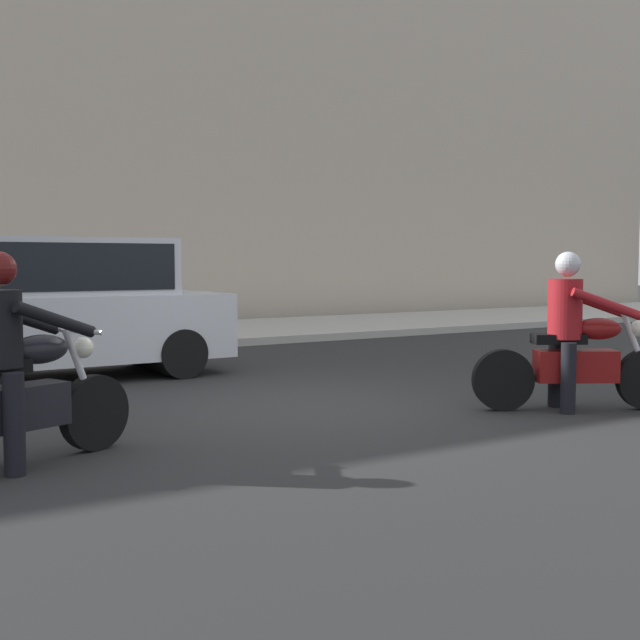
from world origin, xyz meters
The scene contains 6 objects.
ground_plane centered at (0.00, 0.00, 0.00)m, with size 80.00×80.00×0.00m, color #242424.
sidewalk_slab centered at (0.00, 8.00, 0.07)m, with size 40.00×4.40×0.14m, color #A8A399.
building_facade centered at (0.00, 11.40, 5.41)m, with size 40.00×1.40×10.83m, color #B7A893.
motorcycle_with_rider_black_leather centered at (-3.18, -1.04, 0.65)m, with size 1.94×0.93×1.58m.
motorcycle_with_rider_crimson centered at (2.16, -1.65, 0.65)m, with size 1.86×1.19×1.61m.
parked_hatchback_silver centered at (-1.49, 3.41, 0.94)m, with size 4.00×1.76×1.80m.
Camera 1 is at (-4.57, -7.30, 1.51)m, focal length 46.94 mm.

